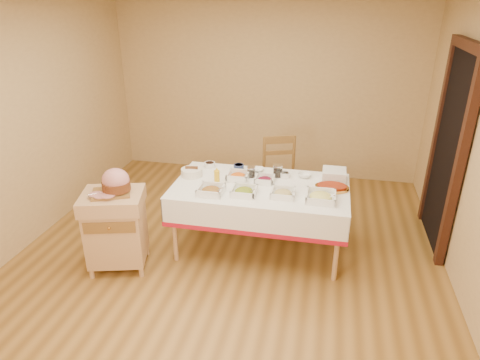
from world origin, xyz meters
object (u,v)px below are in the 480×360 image
dining_table (260,199)px  bread_basket (192,172)px  dining_chair (281,176)px  brass_platter (332,187)px  plate_stack (334,175)px  preserve_jar_left (251,172)px  preserve_jar_right (278,171)px  butcher_cart (116,226)px  mustard_bottle (217,176)px  ham_on_board (115,183)px

dining_table → bread_basket: size_ratio=7.87×
dining_chair → brass_platter: 1.05m
dining_table → plate_stack: 0.83m
dining_table → brass_platter: size_ratio=5.26×
preserve_jar_left → preserve_jar_right: bearing=13.4°
butcher_cart → bread_basket: (0.57, 0.74, 0.33)m
dining_chair → plate_stack: dining_chair is taller
butcher_cart → brass_platter: (2.08, 0.71, 0.31)m
bread_basket → plate_stack: (1.53, 0.21, 0.02)m
brass_platter → preserve_jar_left: bearing=171.1°
dining_chair → bread_basket: 1.22m
plate_stack → brass_platter: 0.24m
dining_table → mustard_bottle: bearing=-174.2°
preserve_jar_right → plate_stack: 0.60m
dining_chair → brass_platter: bearing=-52.6°
dining_table → brass_platter: brass_platter is taller
mustard_bottle → plate_stack: (1.20, 0.35, -0.02)m
dining_chair → ham_on_board: ham_on_board is taller
plate_stack → preserve_jar_left: bearing=-173.8°
dining_table → bread_basket: bread_basket is taller
dining_table → preserve_jar_right: size_ratio=13.41×
bread_basket → mustard_bottle: bearing=-23.6°
ham_on_board → preserve_jar_left: (1.17, 0.82, -0.12)m
dining_chair → ham_on_board: (-1.43, -1.48, 0.43)m
preserve_jar_left → bread_basket: (-0.64, -0.11, -0.01)m
preserve_jar_right → bread_basket: preserve_jar_right is taller
plate_stack → preserve_jar_right: bearing=-177.3°
preserve_jar_right → brass_platter: preserve_jar_right is taller
preserve_jar_right → preserve_jar_left: bearing=-166.6°
ham_on_board → preserve_jar_right: ham_on_board is taller
preserve_jar_right → bread_basket: (-0.93, -0.18, -0.02)m
ham_on_board → brass_platter: (2.04, 0.68, -0.15)m
ham_on_board → mustard_bottle: 1.03m
preserve_jar_right → plate_stack: preserve_jar_right is taller
dining_chair → butcher_cart: bearing=-134.2°
ham_on_board → plate_stack: ham_on_board is taller
mustard_bottle → dining_chair: bearing=58.0°
butcher_cart → preserve_jar_right: bearing=31.4°
butcher_cart → preserve_jar_right: preserve_jar_right is taller
dining_chair → bread_basket: bearing=-139.2°
bread_basket → butcher_cart: bearing=-127.7°
preserve_jar_right → mustard_bottle: bearing=-152.0°
preserve_jar_right → mustard_bottle: size_ratio=0.74×
ham_on_board → brass_platter: ham_on_board is taller
dining_chair → mustard_bottle: 1.13m
preserve_jar_left → brass_platter: size_ratio=0.33×
preserve_jar_left → preserve_jar_right: size_ratio=0.85×
butcher_cart → ham_on_board: size_ratio=2.19×
dining_table → preserve_jar_right: 0.38m
ham_on_board → dining_table: bearing=25.0°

